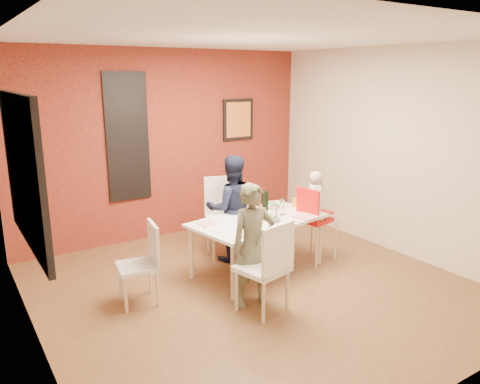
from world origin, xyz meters
TOP-DOWN VIEW (x-y plane):
  - ground at (0.00, 0.00)m, footprint 4.50×4.50m
  - ceiling at (0.00, 0.00)m, footprint 4.50×4.50m
  - wall_back at (0.00, 2.25)m, footprint 4.50×0.02m
  - wall_front at (0.00, -2.25)m, footprint 4.50×0.02m
  - wall_left at (-2.25, 0.00)m, footprint 0.02×4.50m
  - wall_right at (2.25, 0.00)m, footprint 0.02×4.50m
  - brick_accent_wall at (0.00, 2.23)m, footprint 4.50×0.02m
  - picture_window_frame at (-2.22, 0.20)m, footprint 0.05×1.70m
  - picture_window_pane at (-2.21, 0.20)m, footprint 0.02×1.55m
  - glassblock_strip at (-0.60, 2.21)m, footprint 0.55×0.03m
  - glassblock_surround at (-0.60, 2.21)m, footprint 0.60×0.03m
  - art_print_frame at (1.20, 2.21)m, footprint 0.54×0.03m
  - art_print_canvas at (1.20, 2.19)m, footprint 0.44×0.01m
  - dining_table at (0.30, 0.37)m, footprint 1.71×1.13m
  - chair_near at (-0.21, -0.55)m, footprint 0.53×0.53m
  - chair_far at (0.27, 1.10)m, footprint 0.60×0.60m
  - chair_left at (-1.15, 0.36)m, footprint 0.45×0.45m
  - high_chair at (1.05, 0.23)m, footprint 0.47×0.47m
  - child_near at (-0.23, -0.30)m, footprint 0.52×0.38m
  - child_far at (0.24, 0.86)m, footprint 0.80×0.72m
  - toddler at (1.08, 0.24)m, footprint 0.22×0.31m
  - plate_near_left at (-0.11, -0.01)m, footprint 0.29×0.29m
  - plate_far_mid at (0.35, 0.73)m, footprint 0.28×0.28m
  - plate_near_right at (0.82, 0.11)m, footprint 0.27×0.27m
  - plate_far_left at (-0.30, 0.52)m, footprint 0.22×0.22m
  - salad_bowl_a at (0.40, 0.24)m, footprint 0.23×0.23m
  - salad_bowl_b at (0.73, 0.68)m, footprint 0.25×0.25m
  - wine_bottle at (0.46, 0.44)m, footprint 0.08×0.08m
  - wine_glass_a at (0.38, 0.15)m, footprint 0.07×0.07m
  - wine_glass_b at (0.65, 0.35)m, footprint 0.07×0.07m
  - paper_towel_roll at (0.12, 0.23)m, footprint 0.11×0.11m
  - condiment_red at (0.35, 0.40)m, footprint 0.04×0.04m
  - condiment_green at (0.46, 0.45)m, footprint 0.04×0.04m
  - condiment_brown at (0.39, 0.46)m, footprint 0.04×0.04m
  - sippy_cup at (1.02, 0.55)m, footprint 0.07×0.07m

SIDE VIEW (x-z plane):
  - ground at x=0.00m, z-range 0.00..0.00m
  - chair_left at x=-1.15m, z-range 0.05..0.90m
  - chair_near at x=-0.21m, z-range 0.06..1.02m
  - chair_far at x=0.27m, z-range 0.06..1.09m
  - high_chair at x=1.05m, z-range 0.10..1.08m
  - dining_table at x=0.30m, z-range 0.27..0.94m
  - child_near at x=-0.23m, z-range 0.00..1.29m
  - plate_far_left at x=-0.30m, z-range 0.66..0.67m
  - plate_far_mid at x=0.35m, z-range 0.66..0.68m
  - plate_near_left at x=-0.11m, z-range 0.66..0.68m
  - plate_near_right at x=0.82m, z-range 0.66..0.68m
  - child_far at x=0.24m, z-range 0.00..1.37m
  - salad_bowl_a at x=0.40m, z-range 0.66..0.71m
  - salad_bowl_b at x=0.73m, z-range 0.66..0.72m
  - sippy_cup at x=1.02m, z-range 0.66..0.78m
  - condiment_red at x=0.35m, z-range 0.66..0.81m
  - condiment_brown at x=0.39m, z-range 0.66..0.81m
  - condiment_green at x=0.46m, z-range 0.66..0.82m
  - wine_glass_b at x=0.65m, z-range 0.66..0.86m
  - wine_glass_a at x=0.38m, z-range 0.66..0.87m
  - paper_towel_roll at x=0.12m, z-range 0.66..0.91m
  - wine_bottle at x=0.46m, z-range 0.66..0.97m
  - toddler at x=1.08m, z-range 0.58..1.18m
  - wall_back at x=0.00m, z-range 0.00..2.70m
  - wall_front at x=0.00m, z-range 0.00..2.70m
  - wall_left at x=-2.25m, z-range 0.00..2.70m
  - wall_right at x=2.25m, z-range 0.00..2.70m
  - brick_accent_wall at x=0.00m, z-range 0.00..2.70m
  - glassblock_strip at x=-0.60m, z-range 0.65..2.35m
  - glassblock_surround at x=-0.60m, z-range 0.62..2.38m
  - picture_window_frame at x=-2.22m, z-range 0.90..2.20m
  - picture_window_pane at x=-2.21m, z-range 0.98..2.12m
  - art_print_frame at x=1.20m, z-range 1.33..1.97m
  - art_print_canvas at x=1.20m, z-range 1.38..1.92m
  - ceiling at x=0.00m, z-range 2.69..2.71m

